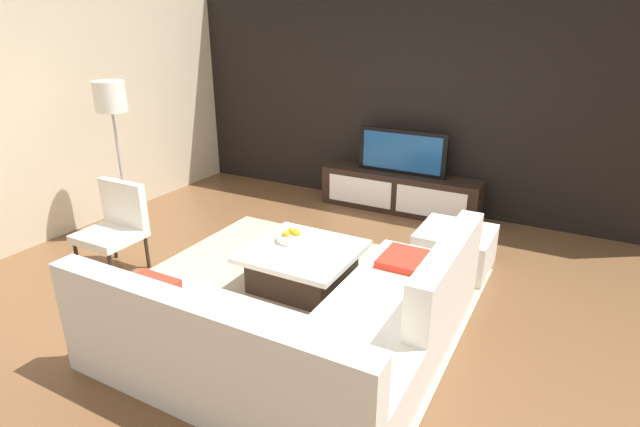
{
  "coord_description": "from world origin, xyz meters",
  "views": [
    {
      "loc": [
        2.01,
        -3.48,
        2.35
      ],
      "look_at": [
        -0.16,
        0.54,
        0.56
      ],
      "focal_mm": 28.29,
      "sensor_mm": 36.0,
      "label": 1
    }
  ],
  "objects": [
    {
      "name": "area_rug",
      "position": [
        -0.1,
        0.0,
        0.01
      ],
      "size": [
        3.01,
        2.52,
        0.01
      ],
      "primitive_type": "cube",
      "color": "tan",
      "rests_on": "ground"
    },
    {
      "name": "fruit_bowl",
      "position": [
        -0.28,
        0.2,
        0.42
      ],
      "size": [
        0.28,
        0.28,
        0.12
      ],
      "color": "silver",
      "rests_on": "coffee_table"
    },
    {
      "name": "sectional_couch",
      "position": [
        0.5,
        -0.89,
        0.29
      ],
      "size": [
        2.33,
        2.3,
        0.84
      ],
      "color": "white",
      "rests_on": "ground"
    },
    {
      "name": "floor_lamp",
      "position": [
        -2.49,
        0.2,
        1.47
      ],
      "size": [
        0.33,
        0.33,
        1.73
      ],
      "color": "#A5A5AA",
      "rests_on": "ground"
    },
    {
      "name": "accent_chair_near",
      "position": [
        -1.89,
        -0.44,
        0.49
      ],
      "size": [
        0.55,
        0.52,
        0.87
      ],
      "rotation": [
        0.0,
        0.0,
        0.05
      ],
      "color": "black",
      "rests_on": "ground"
    },
    {
      "name": "coffee_table",
      "position": [
        -0.1,
        0.1,
        0.2
      ],
      "size": [
        0.97,
        0.95,
        0.38
      ],
      "color": "black",
      "rests_on": "ground"
    },
    {
      "name": "ground_plane",
      "position": [
        0.0,
        0.0,
        0.0
      ],
      "size": [
        14.0,
        14.0,
        0.0
      ],
      "primitive_type": "plane",
      "color": "brown"
    },
    {
      "name": "feature_wall_back",
      "position": [
        0.0,
        2.7,
        1.4
      ],
      "size": [
        6.4,
        0.12,
        2.8
      ],
      "primitive_type": "cube",
      "color": "black",
      "rests_on": "ground"
    },
    {
      "name": "side_wall_left",
      "position": [
        -3.2,
        0.2,
        1.4
      ],
      "size": [
        0.12,
        5.2,
        2.8
      ],
      "primitive_type": "cube",
      "color": "beige",
      "rests_on": "ground"
    },
    {
      "name": "television",
      "position": [
        0.0,
        2.4,
        0.78
      ],
      "size": [
        1.13,
        0.06,
        0.55
      ],
      "color": "black",
      "rests_on": "media_console"
    },
    {
      "name": "ottoman",
      "position": [
        1.03,
        1.15,
        0.2
      ],
      "size": [
        0.7,
        0.7,
        0.4
      ],
      "primitive_type": "cube",
      "color": "white",
      "rests_on": "ground"
    },
    {
      "name": "media_console",
      "position": [
        0.0,
        2.4,
        0.25
      ],
      "size": [
        2.04,
        0.44,
        0.5
      ],
      "color": "black",
      "rests_on": "ground"
    }
  ]
}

